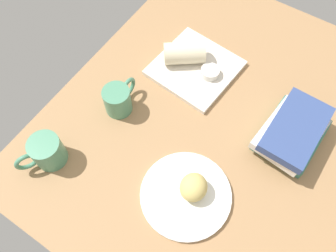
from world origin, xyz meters
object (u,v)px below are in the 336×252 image
Objects in this scene: sauce_cup at (210,72)px; breakfast_wrap at (184,53)px; round_plate at (186,195)px; second_mug at (46,152)px; square_plate at (195,68)px; book_stack at (292,133)px; coffee_mug at (118,99)px; scone_pastry at (194,187)px.

sauce_cup is 0.46× the size of breakfast_wrap.
round_plate is 1.88× the size of second_mug.
square_plate is 1.06× the size of book_stack.
square_plate is at bearing 27.63° from round_plate.
round_plate is 33.52cm from coffee_mug.
breakfast_wrap is at bearing 32.50° from round_plate.
scone_pastry is 33.68cm from coffee_mug.
round_plate is 38.78cm from second_mug.
book_stack is 1.81× the size of coffee_mug.
round_plate is 1.05× the size of book_stack.
scone_pastry is 0.60× the size of second_mug.
breakfast_wrap is 0.56× the size of book_stack.
scone_pastry is 0.34× the size of book_stack.
book_stack reaches higher than sauce_cup.
second_mug is at bearing 109.10° from scone_pastry.
scone_pastry is 43.17cm from breakfast_wrap.
scone_pastry is at bearing -108.55° from coffee_mug.
square_plate is 6.05cm from breakfast_wrap.
breakfast_wrap is at bearing -16.32° from coffee_mug.
second_mug reaches higher than square_plate.
book_stack is (-6.83, -29.72, 1.53)cm from sauce_cup.
round_plate is at bearing -111.96° from coffee_mug.
second_mug is (-11.38, 36.87, 3.87)cm from round_plate.
scone_pastry is 0.61× the size of coffee_mug.
second_mug reaches higher than sauce_cup.
square_plate is 51.55cm from second_mug.
scone_pastry reaches higher than round_plate.
second_mug reaches higher than round_plate.
second_mug is at bearing 160.08° from square_plate.
book_stack is at bearing -101.37° from square_plate.
round_plate is 1.90× the size of coffee_mug.
book_stack is at bearing -69.52° from coffee_mug.
coffee_mug is at bearing 68.04° from round_plate.
round_plate is 34.00cm from book_stack.
second_mug reaches higher than coffee_mug.
scone_pastry is at bearing -30.81° from round_plate.
coffee_mug is 24.58cm from second_mug.
second_mug is (-41.27, 52.64, 0.17)cm from book_stack.
coffee_mug is at bearing 71.45° from scone_pastry.
scone_pastry is at bearing 178.22° from breakfast_wrap.
sauce_cup is at bearing -92.50° from square_plate.
breakfast_wrap is (0.19, 4.32, 4.23)cm from square_plate.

